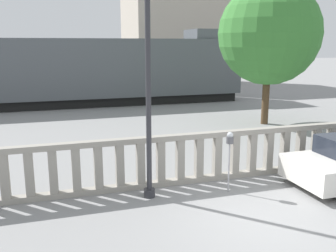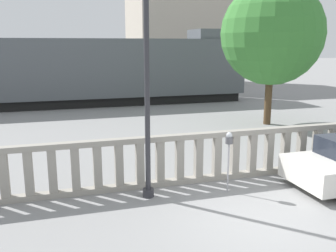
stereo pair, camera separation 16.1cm
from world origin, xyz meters
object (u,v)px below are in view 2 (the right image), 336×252
lamppost (146,35)px  train_near (52,72)px  parking_meter (229,144)px  tree_left (272,34)px

lamppost → train_near: 14.85m
lamppost → parking_meter: 3.26m
lamppost → train_near: (-2.14, 14.59, -1.76)m
train_near → lamppost: bearing=-81.7°
parking_meter → train_near: size_ratio=0.06×
lamppost → parking_meter: lamppost is taller
parking_meter → train_near: 15.44m
parking_meter → lamppost: bearing=172.3°
lamppost → tree_left: tree_left is taller
lamppost → parking_meter: (1.97, -0.27, -2.58)m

